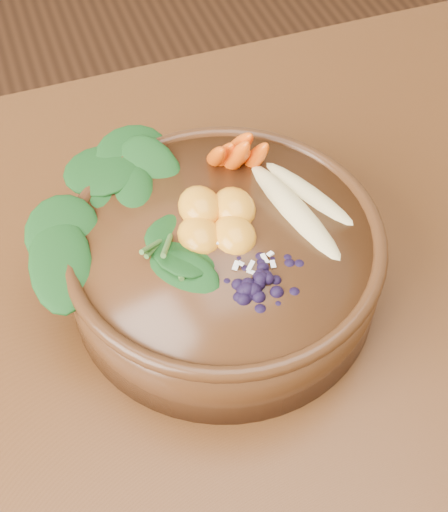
{
  "coord_description": "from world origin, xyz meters",
  "views": [
    {
      "loc": [
        -0.28,
        -0.26,
        1.28
      ],
      "look_at": [
        -0.15,
        0.1,
        0.8
      ],
      "focal_mm": 50.0,
      "sensor_mm": 36.0,
      "label": 1
    }
  ],
  "objects_px": {
    "mandarin_cluster": "(217,210)",
    "dining_table": "(403,383)",
    "banana_halves": "(303,191)",
    "blueberry_pile": "(261,268)",
    "stoneware_bowl": "(224,263)",
    "kale_heap": "(148,193)",
    "carrot_cluster": "(234,132)"
  },
  "relations": [
    {
      "from": "mandarin_cluster",
      "to": "dining_table",
      "type": "bearing_deg",
      "value": -38.73
    },
    {
      "from": "banana_halves",
      "to": "blueberry_pile",
      "type": "relative_size",
      "value": 1.24
    },
    {
      "from": "stoneware_bowl",
      "to": "kale_heap",
      "type": "relative_size",
      "value": 1.53
    },
    {
      "from": "carrot_cluster",
      "to": "banana_halves",
      "type": "xyz_separation_m",
      "value": [
        0.04,
        -0.06,
        -0.02
      ]
    },
    {
      "from": "carrot_cluster",
      "to": "banana_halves",
      "type": "bearing_deg",
      "value": -66.94
    },
    {
      "from": "dining_table",
      "to": "mandarin_cluster",
      "type": "distance_m",
      "value": 0.26
    },
    {
      "from": "kale_heap",
      "to": "carrot_cluster",
      "type": "distance_m",
      "value": 0.09
    },
    {
      "from": "dining_table",
      "to": "stoneware_bowl",
      "type": "bearing_deg",
      "value": 145.34
    },
    {
      "from": "blueberry_pile",
      "to": "kale_heap",
      "type": "bearing_deg",
      "value": 119.98
    },
    {
      "from": "stoneware_bowl",
      "to": "mandarin_cluster",
      "type": "distance_m",
      "value": 0.05
    },
    {
      "from": "kale_heap",
      "to": "banana_halves",
      "type": "bearing_deg",
      "value": -15.37
    },
    {
      "from": "stoneware_bowl",
      "to": "carrot_cluster",
      "type": "height_order",
      "value": "carrot_cluster"
    },
    {
      "from": "stoneware_bowl",
      "to": "mandarin_cluster",
      "type": "xyz_separation_m",
      "value": [
        -0.0,
        0.02,
        0.05
      ]
    },
    {
      "from": "banana_halves",
      "to": "mandarin_cluster",
      "type": "xyz_separation_m",
      "value": [
        -0.08,
        0.0,
        0.0
      ]
    },
    {
      "from": "banana_halves",
      "to": "mandarin_cluster",
      "type": "distance_m",
      "value": 0.08
    },
    {
      "from": "banana_halves",
      "to": "kale_heap",
      "type": "bearing_deg",
      "value": 156.45
    },
    {
      "from": "banana_halves",
      "to": "dining_table",
      "type": "bearing_deg",
      "value": -66.67
    },
    {
      "from": "stoneware_bowl",
      "to": "mandarin_cluster",
      "type": "height_order",
      "value": "mandarin_cluster"
    },
    {
      "from": "dining_table",
      "to": "stoneware_bowl",
      "type": "distance_m",
      "value": 0.22
    },
    {
      "from": "kale_heap",
      "to": "dining_table",
      "type": "bearing_deg",
      "value": -37.53
    },
    {
      "from": "kale_heap",
      "to": "carrot_cluster",
      "type": "xyz_separation_m",
      "value": [
        0.09,
        0.03,
        0.02
      ]
    },
    {
      "from": "carrot_cluster",
      "to": "mandarin_cluster",
      "type": "bearing_deg",
      "value": -129.81
    },
    {
      "from": "dining_table",
      "to": "blueberry_pile",
      "type": "bearing_deg",
      "value": 160.91
    },
    {
      "from": "stoneware_bowl",
      "to": "carrot_cluster",
      "type": "distance_m",
      "value": 0.12
    },
    {
      "from": "stoneware_bowl",
      "to": "kale_heap",
      "type": "height_order",
      "value": "kale_heap"
    },
    {
      "from": "stoneware_bowl",
      "to": "banana_halves",
      "type": "xyz_separation_m",
      "value": [
        0.08,
        0.01,
        0.05
      ]
    },
    {
      "from": "mandarin_cluster",
      "to": "banana_halves",
      "type": "bearing_deg",
      "value": -1.57
    },
    {
      "from": "mandarin_cluster",
      "to": "kale_heap",
      "type": "bearing_deg",
      "value": 146.4
    },
    {
      "from": "mandarin_cluster",
      "to": "blueberry_pile",
      "type": "xyz_separation_m",
      "value": [
        0.01,
        -0.07,
        0.0
      ]
    },
    {
      "from": "carrot_cluster",
      "to": "mandarin_cluster",
      "type": "xyz_separation_m",
      "value": [
        -0.04,
        -0.06,
        -0.02
      ]
    },
    {
      "from": "stoneware_bowl",
      "to": "mandarin_cluster",
      "type": "relative_size",
      "value": 3.15
    },
    {
      "from": "dining_table",
      "to": "kale_heap",
      "type": "xyz_separation_m",
      "value": [
        -0.2,
        0.15,
        0.19
      ]
    }
  ]
}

